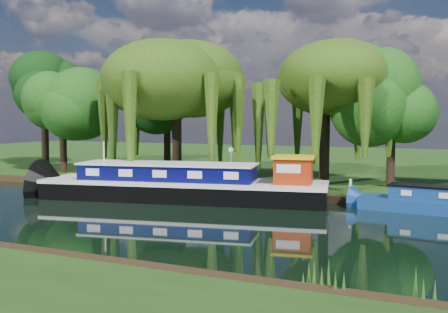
% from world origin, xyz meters
% --- Properties ---
extents(ground, '(120.00, 120.00, 0.00)m').
position_xyz_m(ground, '(0.00, 0.00, 0.00)').
color(ground, black).
extents(far_bank, '(120.00, 52.00, 0.45)m').
position_xyz_m(far_bank, '(0.00, 34.00, 0.23)').
color(far_bank, '#1C390F').
rests_on(far_bank, ground).
extents(dutch_barge, '(17.95, 7.14, 3.70)m').
position_xyz_m(dutch_barge, '(-0.52, 5.64, 0.92)').
color(dutch_barge, black).
rests_on(dutch_barge, ground).
extents(willow_left, '(8.23, 8.23, 9.86)m').
position_xyz_m(willow_left, '(-4.38, 11.59, 7.61)').
color(willow_left, black).
rests_on(willow_left, far_bank).
extents(willow_right, '(7.50, 7.50, 9.14)m').
position_xyz_m(willow_right, '(6.41, 13.08, 7.12)').
color(willow_right, black).
rests_on(willow_right, far_bank).
extents(tree_far_left, '(5.29, 5.29, 8.52)m').
position_xyz_m(tree_far_left, '(-15.56, 11.93, 6.28)').
color(tree_far_left, black).
rests_on(tree_far_left, far_bank).
extents(tree_far_back, '(5.94, 5.94, 9.98)m').
position_xyz_m(tree_far_back, '(-21.98, 16.61, 7.40)').
color(tree_far_back, black).
rests_on(tree_far_back, far_bank).
extents(tree_far_mid, '(4.91, 4.91, 8.04)m').
position_xyz_m(tree_far_mid, '(-7.41, 15.35, 6.00)').
color(tree_far_mid, black).
rests_on(tree_far_mid, far_bank).
extents(tree_far_right, '(4.81, 4.81, 7.88)m').
position_xyz_m(tree_far_right, '(10.75, 13.49, 5.87)').
color(tree_far_right, black).
rests_on(tree_far_right, far_bank).
extents(lamppost, '(0.36, 0.36, 2.56)m').
position_xyz_m(lamppost, '(0.50, 10.50, 2.42)').
color(lamppost, silver).
rests_on(lamppost, far_bank).
extents(mooring_posts, '(19.16, 0.16, 1.00)m').
position_xyz_m(mooring_posts, '(-0.50, 8.40, 0.95)').
color(mooring_posts, silver).
rests_on(mooring_posts, far_bank).
extents(reeds_near, '(33.70, 1.50, 1.10)m').
position_xyz_m(reeds_near, '(6.87, -7.57, 0.55)').
color(reeds_near, '#1F4D14').
rests_on(reeds_near, ground).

